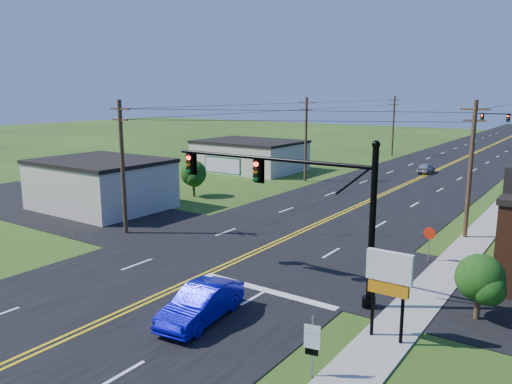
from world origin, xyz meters
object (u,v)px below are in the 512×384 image
Objects in this scene: route_sign at (312,343)px; stop_sign at (429,237)px; signal_mast_main at (284,192)px; blue_car at (201,304)px.

stop_sign is (-0.20, 14.14, 0.18)m from route_sign.
signal_mast_main is 2.46× the size of blue_car.
route_sign reaches higher than blue_car.
route_sign is (5.84, -1.14, 0.54)m from blue_car.
blue_car is 5.97m from route_sign.
stop_sign is at bearing 59.78° from blue_car.
signal_mast_main is at bearing -113.03° from stop_sign.
signal_mast_main is at bearing 115.60° from route_sign.
stop_sign reaches higher than blue_car.
signal_mast_main is 8.84m from route_sign.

